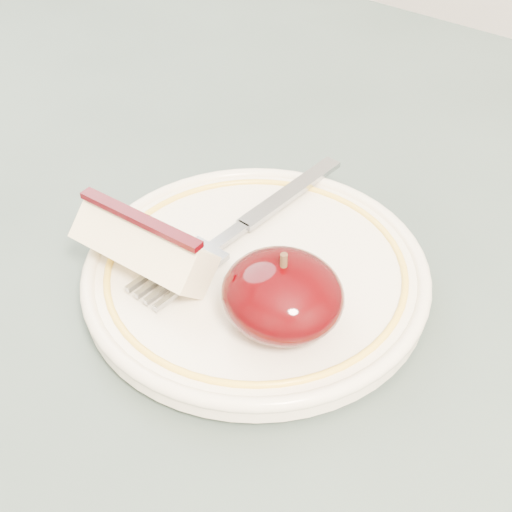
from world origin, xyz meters
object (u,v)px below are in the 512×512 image
Objects in this scene: table at (172,329)px; fork at (242,227)px; plate at (256,273)px; apple_half at (283,295)px.

table is 0.12m from fork.
plate reaches higher than table.
plate is 0.05m from apple_half.
apple_half reaches higher than plate.
plate is at bearing 145.16° from apple_half.
apple_half is 0.08m from fork.
table is at bearing 167.67° from apple_half.
apple_half is at bearing -34.84° from plate.
fork is (-0.07, 0.05, -0.02)m from apple_half.
apple_half is (0.04, -0.03, 0.03)m from plate.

